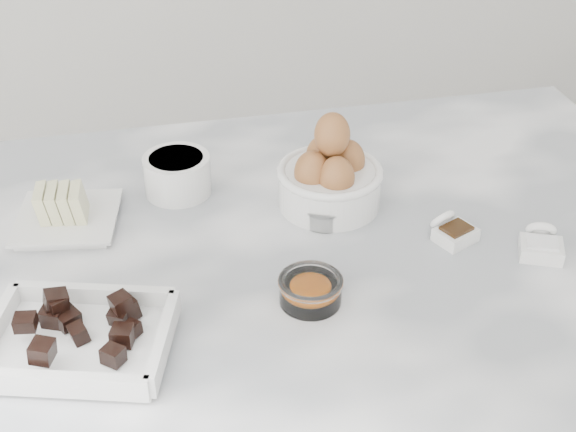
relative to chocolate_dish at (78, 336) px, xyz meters
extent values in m
cube|color=white|center=(0.25, 0.12, -0.04)|extent=(1.20, 0.80, 0.04)
cube|color=white|center=(0.00, 0.00, -0.02)|extent=(0.22, 0.19, 0.01)
cube|color=white|center=(-0.02, 0.26, -0.02)|extent=(0.14, 0.14, 0.01)
cube|color=white|center=(-0.02, 0.26, -0.01)|extent=(0.15, 0.15, 0.00)
cylinder|color=white|center=(0.14, 0.31, 0.01)|extent=(0.10, 0.10, 0.06)
cylinder|color=white|center=(0.14, 0.31, 0.03)|extent=(0.08, 0.08, 0.01)
cylinder|color=white|center=(0.35, 0.23, 0.01)|extent=(0.14, 0.14, 0.06)
torus|color=white|center=(0.35, 0.23, 0.03)|extent=(0.15, 0.15, 0.01)
ellipsoid|color=brown|center=(0.38, 0.23, 0.04)|extent=(0.05, 0.05, 0.06)
ellipsoid|color=brown|center=(0.32, 0.23, 0.04)|extent=(0.05, 0.05, 0.06)
ellipsoid|color=brown|center=(0.35, 0.26, 0.04)|extent=(0.05, 0.05, 0.06)
ellipsoid|color=brown|center=(0.34, 0.20, 0.04)|extent=(0.05, 0.05, 0.06)
ellipsoid|color=brown|center=(0.35, 0.23, 0.09)|extent=(0.05, 0.05, 0.06)
cylinder|color=white|center=(0.33, 0.19, -0.01)|extent=(0.06, 0.06, 0.03)
torus|color=white|center=(0.33, 0.19, 0.00)|extent=(0.07, 0.07, 0.01)
cylinder|color=orange|center=(0.33, 0.19, -0.01)|extent=(0.05, 0.05, 0.01)
cylinder|color=white|center=(0.27, 0.03, -0.01)|extent=(0.07, 0.07, 0.03)
torus|color=white|center=(0.27, 0.03, 0.01)|extent=(0.08, 0.08, 0.01)
ellipsoid|color=#E75907|center=(0.27, 0.03, -0.01)|extent=(0.05, 0.05, 0.02)
cube|color=white|center=(0.49, 0.11, -0.01)|extent=(0.06, 0.06, 0.02)
cube|color=black|center=(0.49, 0.11, 0.00)|extent=(0.05, 0.04, 0.00)
torus|color=white|center=(0.48, 0.13, 0.00)|extent=(0.05, 0.04, 0.04)
cube|color=white|center=(0.58, 0.05, -0.01)|extent=(0.07, 0.06, 0.02)
cube|color=white|center=(0.58, 0.05, 0.00)|extent=(0.05, 0.04, 0.00)
torus|color=white|center=(0.59, 0.08, 0.00)|extent=(0.05, 0.05, 0.04)
camera|label=1|loc=(0.08, -0.69, 0.60)|focal=50.00mm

